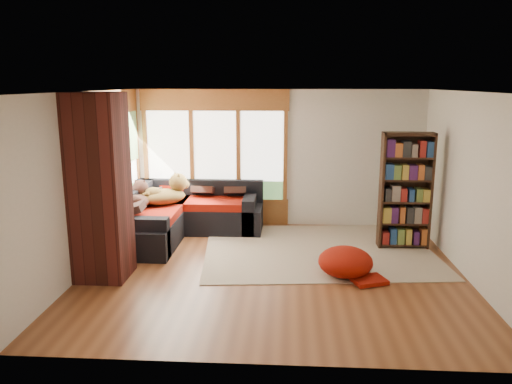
% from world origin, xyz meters
% --- Properties ---
extents(floor, '(5.50, 5.50, 0.00)m').
position_xyz_m(floor, '(0.00, 0.00, 0.00)').
color(floor, brown).
rests_on(floor, ground).
extents(ceiling, '(5.50, 5.50, 0.00)m').
position_xyz_m(ceiling, '(0.00, 0.00, 2.60)').
color(ceiling, white).
extents(wall_back, '(5.50, 0.04, 2.60)m').
position_xyz_m(wall_back, '(0.00, 2.50, 1.30)').
color(wall_back, silver).
rests_on(wall_back, ground).
extents(wall_front, '(5.50, 0.04, 2.60)m').
position_xyz_m(wall_front, '(0.00, -2.50, 1.30)').
color(wall_front, silver).
rests_on(wall_front, ground).
extents(wall_left, '(0.04, 5.00, 2.60)m').
position_xyz_m(wall_left, '(-2.75, 0.00, 1.30)').
color(wall_left, silver).
rests_on(wall_left, ground).
extents(wall_right, '(0.04, 5.00, 2.60)m').
position_xyz_m(wall_right, '(2.75, 0.00, 1.30)').
color(wall_right, silver).
rests_on(wall_right, ground).
extents(windows_back, '(2.82, 0.10, 1.90)m').
position_xyz_m(windows_back, '(-1.20, 2.47, 1.35)').
color(windows_back, brown).
rests_on(windows_back, wall_back).
extents(windows_left, '(0.10, 2.62, 1.90)m').
position_xyz_m(windows_left, '(-2.72, 1.20, 1.35)').
color(windows_left, brown).
rests_on(windows_left, wall_left).
extents(roller_blind, '(0.03, 0.72, 0.90)m').
position_xyz_m(roller_blind, '(-2.69, 2.03, 1.75)').
color(roller_blind, '#6D965B').
rests_on(roller_blind, wall_left).
extents(brick_chimney, '(0.70, 0.70, 2.60)m').
position_xyz_m(brick_chimney, '(-2.40, -0.35, 1.30)').
color(brick_chimney, '#471914').
rests_on(brick_chimney, ground).
extents(sectional_sofa, '(2.20, 2.20, 0.80)m').
position_xyz_m(sectional_sofa, '(-1.95, 1.70, 0.30)').
color(sectional_sofa, black).
rests_on(sectional_sofa, ground).
extents(area_rug, '(3.96, 3.18, 0.01)m').
position_xyz_m(area_rug, '(0.71, 0.97, 0.01)').
color(area_rug, beige).
rests_on(area_rug, ground).
extents(bookshelf, '(0.83, 0.28, 1.94)m').
position_xyz_m(bookshelf, '(2.14, 1.23, 0.97)').
color(bookshelf, '#341D11').
rests_on(bookshelf, ground).
extents(pouf, '(0.99, 0.99, 0.42)m').
position_xyz_m(pouf, '(1.04, -0.12, 0.22)').
color(pouf, '#9C1B0C').
rests_on(pouf, area_rug).
extents(dog_tan, '(0.96, 0.88, 0.47)m').
position_xyz_m(dog_tan, '(-1.95, 1.59, 0.77)').
color(dog_tan, brown).
rests_on(dog_tan, sectional_sofa).
extents(dog_brindle, '(0.46, 0.73, 0.39)m').
position_xyz_m(dog_brindle, '(-2.39, 1.30, 0.73)').
color(dog_brindle, black).
rests_on(dog_brindle, sectional_sofa).
extents(throw_pillows, '(1.98, 1.68, 0.45)m').
position_xyz_m(throw_pillows, '(-1.92, 1.85, 0.75)').
color(throw_pillows, black).
rests_on(throw_pillows, sectional_sofa).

